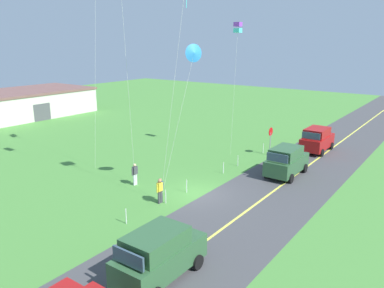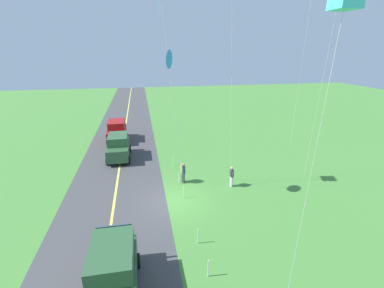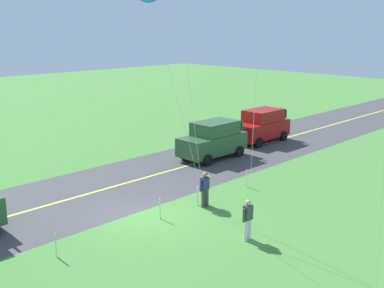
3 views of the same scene
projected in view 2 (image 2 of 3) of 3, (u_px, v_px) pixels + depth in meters
name	position (u px, v px, depth m)	size (l,w,h in m)	color
ground_plane	(174.00, 202.00, 18.54)	(120.00, 120.00, 0.10)	#478438
asphalt_road	(114.00, 207.00, 17.81)	(120.00, 7.00, 0.00)	#424244
road_centre_stripe	(114.00, 207.00, 17.81)	(120.00, 0.16, 0.00)	#E5E04C
car_suv_foreground	(113.00, 272.00, 11.12)	(4.40, 2.12, 2.24)	#2D5633
car_parked_west_far	(117.00, 131.00, 30.47)	(4.40, 2.12, 2.24)	maroon
car_parked_west_near	(118.00, 146.00, 25.51)	(4.40, 2.12, 2.24)	#2D5633
person_adult_near	(184.00, 172.00, 20.80)	(0.58, 0.22, 1.60)	#3F3F47
person_adult_companion	(232.00, 176.00, 20.25)	(0.58, 0.22, 1.60)	silver
person_child_watcher	(182.00, 172.00, 20.91)	(0.58, 0.22, 1.60)	#3F3F47
kite_yellow_high	(168.00, 60.00, 15.98)	(2.70, 1.45, 9.79)	silver
fence_post_0	(173.00, 161.00, 24.03)	(0.05, 0.05, 0.90)	silver
fence_post_1	(179.00, 178.00, 20.81)	(0.05, 0.05, 0.90)	silver
fence_post_2	(183.00, 192.00, 18.76)	(0.05, 0.05, 0.90)	silver
fence_post_3	(198.00, 236.00, 14.34)	(0.05, 0.05, 0.90)	silver
fence_post_4	(208.00, 268.00, 12.22)	(0.05, 0.05, 0.90)	silver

